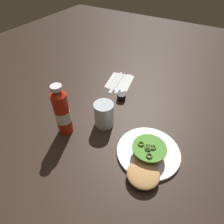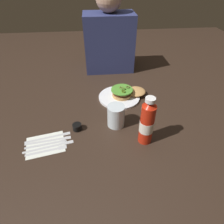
% 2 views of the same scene
% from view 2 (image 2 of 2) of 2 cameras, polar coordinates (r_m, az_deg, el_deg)
% --- Properties ---
extents(ground_plane, '(3.00, 3.00, 0.00)m').
position_cam_2_polar(ground_plane, '(1.07, -3.74, 0.92)').
color(ground_plane, '#2F2219').
extents(dinner_plate, '(0.24, 0.24, 0.01)m').
position_cam_2_polar(dinner_plate, '(1.15, 2.15, 4.44)').
color(dinner_plate, white).
rests_on(dinner_plate, ground_plane).
extents(burger_sandwich, '(0.21, 0.14, 0.05)m').
position_cam_2_polar(burger_sandwich, '(1.15, 4.55, 5.94)').
color(burger_sandwich, tan).
rests_on(burger_sandwich, dinner_plate).
extents(ketchup_bottle, '(0.06, 0.06, 0.23)m').
position_cam_2_polar(ketchup_bottle, '(0.83, 10.35, -3.18)').
color(ketchup_bottle, red).
rests_on(ketchup_bottle, ground_plane).
extents(water_glass, '(0.09, 0.09, 0.11)m').
position_cam_2_polar(water_glass, '(0.93, 1.19, -1.13)').
color(water_glass, silver).
rests_on(water_glass, ground_plane).
extents(condiment_cup, '(0.04, 0.04, 0.03)m').
position_cam_2_polar(condiment_cup, '(0.95, -10.32, -4.38)').
color(condiment_cup, black).
rests_on(condiment_cup, ground_plane).
extents(napkin, '(0.19, 0.16, 0.00)m').
position_cam_2_polar(napkin, '(0.92, -19.18, -9.08)').
color(napkin, white).
rests_on(napkin, ground_plane).
extents(fork_utensil, '(0.18, 0.05, 0.00)m').
position_cam_2_polar(fork_utensil, '(0.89, -17.96, -10.57)').
color(fork_utensil, silver).
rests_on(fork_utensil, napkin).
extents(butter_knife, '(0.22, 0.06, 0.00)m').
position_cam_2_polar(butter_knife, '(0.90, -17.47, -9.53)').
color(butter_knife, silver).
rests_on(butter_knife, napkin).
extents(spoon_utensil, '(0.18, 0.05, 0.00)m').
position_cam_2_polar(spoon_utensil, '(0.92, -17.43, -8.68)').
color(spoon_utensil, silver).
rests_on(spoon_utensil, napkin).
extents(table_knife, '(0.21, 0.04, 0.00)m').
position_cam_2_polar(table_knife, '(0.93, -17.67, -7.88)').
color(table_knife, silver).
rests_on(table_knife, napkin).
extents(steak_knife, '(0.20, 0.06, 0.00)m').
position_cam_2_polar(steak_knife, '(0.95, -17.74, -6.94)').
color(steak_knife, silver).
rests_on(steak_knife, napkin).
extents(diner_person, '(0.34, 0.20, 0.54)m').
position_cam_2_polar(diner_person, '(1.42, -0.88, 21.25)').
color(diner_person, navy).
rests_on(diner_person, ground_plane).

